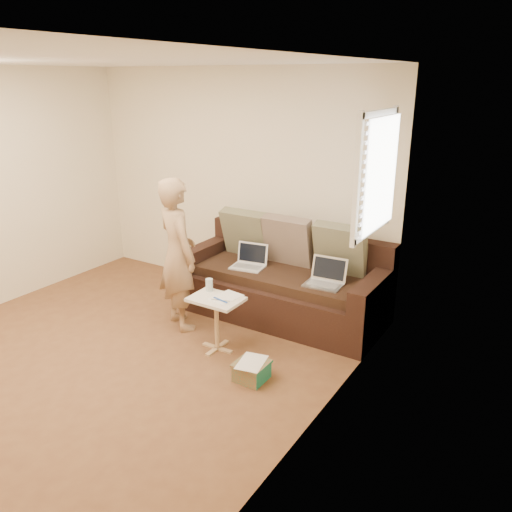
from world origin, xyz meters
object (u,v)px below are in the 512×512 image
(sofa, at_px, (282,279))
(drinking_glass, at_px, (209,285))
(laptop_white, at_px, (247,268))
(side_table, at_px, (217,324))
(laptop_silver, at_px, (323,286))
(striped_box, at_px, (252,371))
(person, at_px, (178,254))

(sofa, height_order, drinking_glass, sofa)
(laptop_white, height_order, drinking_glass, drinking_glass)
(sofa, relative_size, side_table, 4.10)
(laptop_silver, relative_size, drinking_glass, 3.05)
(sofa, height_order, laptop_white, sofa)
(side_table, bearing_deg, laptop_silver, 49.51)
(laptop_silver, xyz_separation_m, side_table, (-0.71, -0.83, -0.25))
(striped_box, bearing_deg, sofa, 107.69)
(drinking_glass, bearing_deg, person, 166.68)
(side_table, distance_m, striped_box, 0.65)
(laptop_silver, xyz_separation_m, drinking_glass, (-0.86, -0.72, 0.08))
(laptop_silver, bearing_deg, laptop_white, 174.60)
(sofa, distance_m, laptop_silver, 0.58)
(side_table, xyz_separation_m, drinking_glass, (-0.15, 0.11, 0.33))
(laptop_white, height_order, striped_box, laptop_white)
(laptop_silver, height_order, striped_box, laptop_silver)
(drinking_glass, xyz_separation_m, striped_box, (0.72, -0.38, -0.51))
(laptop_silver, bearing_deg, drinking_glass, -143.73)
(sofa, xyz_separation_m, laptop_silver, (0.55, -0.15, 0.10))
(sofa, xyz_separation_m, person, (-0.79, -0.76, 0.36))
(person, distance_m, striped_box, 1.47)
(side_table, xyz_separation_m, striped_box, (0.56, -0.27, -0.18))
(drinking_glass, height_order, striped_box, drinking_glass)
(sofa, xyz_separation_m, striped_box, (0.40, -1.25, -0.34))
(laptop_silver, relative_size, person, 0.23)
(laptop_white, relative_size, striped_box, 1.28)
(laptop_white, distance_m, drinking_glass, 0.75)
(sofa, height_order, laptop_silver, sofa)
(drinking_glass, bearing_deg, side_table, -34.62)
(person, bearing_deg, side_table, -172.25)
(laptop_white, distance_m, person, 0.81)
(laptop_silver, relative_size, striped_box, 1.35)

